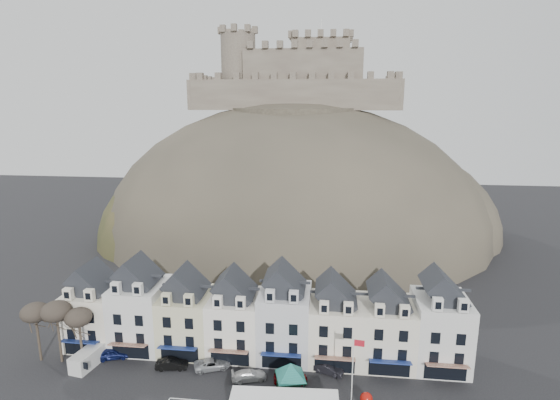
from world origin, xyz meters
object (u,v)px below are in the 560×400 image
Objects in this scene: red_buoy at (366,400)px; car_white at (249,375)px; white_van at (88,358)px; car_silver at (212,364)px; flagpole at (353,367)px; bus_shelter at (291,370)px; car_navy at (113,353)px; car_charcoal at (328,368)px; car_black at (172,364)px; car_maroon at (291,378)px.

red_buoy is 0.41× the size of car_white.
white_van reaches higher than car_silver.
flagpole is 34.53m from white_van.
car_white is at bearing 142.06° from bus_shelter.
red_buoy is 4.35m from flagpole.
red_buoy is 14.53m from car_white.
car_navy reaches higher than car_white.
red_buoy reaches higher than car_navy.
flagpole is at bearing -176.97° from red_buoy.
car_navy is at bearing 51.68° from white_van.
car_silver is (13.97, -0.73, -0.10)m from car_navy.
car_charcoal is (28.95, 0.00, -0.09)m from car_navy.
car_silver is at bearing 114.10° from car_charcoal.
flagpole is at bearing -122.79° from car_white.
car_white is at bearing -104.46° from car_black.
white_van reaches higher than car_white.
white_van reaches higher than car_charcoal.
car_charcoal reaches higher than car_white.
car_maroon is (-8.93, 3.36, -0.19)m from red_buoy.
flagpole is 32.55m from car_navy.
car_navy is 28.95m from car_charcoal.
car_silver is 10.55m from car_maroon.
car_black is (8.77, -1.38, -0.07)m from car_navy.
flagpole is 23.79m from car_black.
red_buoy reaches higher than car_maroon.
car_maroon is at bearing 80.13° from bus_shelter.
car_black is (-22.96, 4.56, -4.28)m from flagpole.
white_van is at bearing 112.87° from car_navy.
car_navy is at bearing 74.82° from car_maroon.
car_black reaches higher than car_white.
car_maroon is at bearing -114.32° from car_navy.
bus_shelter is 1.46× the size of car_navy.
car_navy is (-33.31, 5.86, -0.15)m from red_buoy.
white_van reaches higher than red_buoy.
car_black is at bearing 13.93° from white_van.
red_buoy is at bearing -120.83° from car_white.
flagpole reaches higher than car_white.
red_buoy is 0.43× the size of car_black.
flagpole is 2.11× the size of car_black.
flagpole is at bearing -133.60° from car_charcoal.
flagpole reaches higher than car_charcoal.
car_navy is at bearing 64.62° from car_silver.
red_buoy reaches higher than car_charcoal.
flagpole is at bearing -119.07° from car_navy.
car_navy is 1.11× the size of car_charcoal.
car_charcoal is at bearing -93.10° from car_white.
car_maroon is at bearing 159.38° from red_buoy.
car_navy is 1.07× the size of car_black.
flagpole is 7.85m from car_charcoal.
car_charcoal is at bearing 14.15° from white_van.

